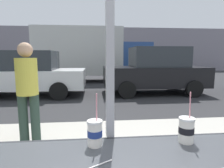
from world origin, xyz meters
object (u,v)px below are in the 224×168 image
Objects in this scene: parked_car_black at (155,71)px; box_truck at (91,53)px; soda_cup_right at (95,133)px; pedestrian at (27,89)px; parked_car_white at (25,73)px; soda_cup_left at (186,130)px.

box_truck reaches higher than parked_car_black.
pedestrian is at bearing 117.30° from soda_cup_right.
parked_car_white is (-2.63, 6.66, -0.22)m from soda_cup_right.
box_truck is (2.46, 4.19, 0.83)m from parked_car_white.
soda_cup_left is at bearing -64.53° from parked_car_white.
parked_car_black is (2.52, 6.66, -0.15)m from soda_cup_right.
parked_car_white is (-3.18, 6.67, -0.22)m from soda_cup_left.
soda_cup_right is 0.07× the size of parked_car_white.
pedestrian is (-3.54, -4.69, 0.10)m from parked_car_black.
box_truck is 4.17× the size of pedestrian.
soda_cup_right is at bearing -62.70° from pedestrian.
box_truck is (-0.71, 10.86, 0.61)m from soda_cup_left.
pedestrian is at bearing -95.44° from box_truck.
parked_car_black is at bearing 52.99° from pedestrian.
soda_cup_left is 1.00× the size of soda_cup_right.
parked_car_white reaches higher than pedestrian.
pedestrian reaches higher than soda_cup_left.
soda_cup_left reaches higher than soda_cup_right.
soda_cup_left is 10.90m from box_truck.
parked_car_white is 1.10× the size of parked_car_black.
soda_cup_left is at bearing -106.55° from parked_car_black.
soda_cup_left is at bearing -0.71° from soda_cup_right.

